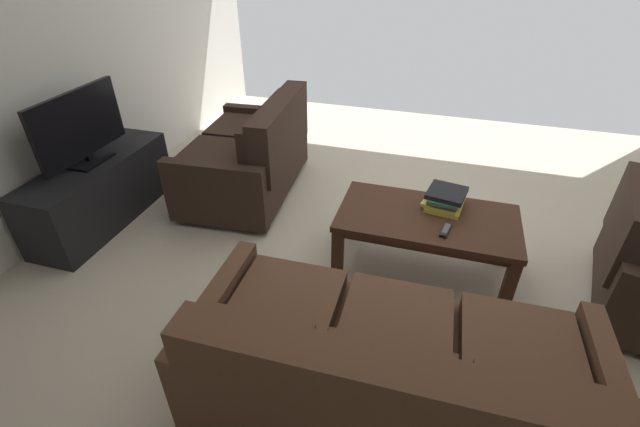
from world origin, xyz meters
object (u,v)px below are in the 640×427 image
object	(u,v)px
loveseat_near	(251,156)
book_stack	(445,199)
flat_tv	(80,127)
tv_remote	(446,230)
sofa_main	(388,374)
coffee_table	(427,224)
tv_stand	(101,191)

from	to	relation	value
loveseat_near	book_stack	world-z (taller)	loveseat_near
flat_tv	tv_remote	xyz separation A→B (m)	(-2.66, 0.05, -0.33)
sofa_main	coffee_table	xyz separation A→B (m)	(-0.06, -1.17, 0.06)
tv_remote	book_stack	bearing A→B (deg)	-84.30
tv_stand	book_stack	world-z (taller)	book_stack
loveseat_near	coffee_table	size ratio (longest dim) A/B	1.19
loveseat_near	tv_remote	bearing A→B (deg)	154.40
loveseat_near	book_stack	xyz separation A→B (m)	(-1.65, 0.52, 0.16)
tv_remote	sofa_main	bearing A→B (deg)	80.13
sofa_main	flat_tv	bearing A→B (deg)	-23.55
loveseat_near	tv_stand	distance (m)	1.24
tv_stand	tv_remote	distance (m)	2.67
flat_tv	loveseat_near	bearing A→B (deg)	-142.51
sofa_main	flat_tv	size ratio (longest dim) A/B	2.26
sofa_main	tv_stand	world-z (taller)	sofa_main
coffee_table	book_stack	distance (m)	0.21
loveseat_near	tv_stand	xyz separation A→B (m)	(0.98, 0.75, -0.10)
coffee_table	book_stack	size ratio (longest dim) A/B	3.80
sofa_main	tv_remote	bearing A→B (deg)	-99.87
flat_tv	book_stack	xyz separation A→B (m)	(-2.63, -0.23, -0.28)
tv_stand	book_stack	xyz separation A→B (m)	(-2.64, -0.23, 0.26)
coffee_table	loveseat_near	bearing A→B (deg)	-23.00
flat_tv	tv_remote	world-z (taller)	flat_tv
tv_stand	flat_tv	size ratio (longest dim) A/B	1.57
sofa_main	tv_remote	distance (m)	1.05
coffee_table	tv_stand	size ratio (longest dim) A/B	0.89
sofa_main	tv_remote	xyz separation A→B (m)	(-0.18, -1.03, 0.14)
coffee_table	book_stack	xyz separation A→B (m)	(-0.09, -0.14, 0.13)
sofa_main	tv_stand	distance (m)	2.71
flat_tv	tv_remote	size ratio (longest dim) A/B	5.01
tv_remote	tv_stand	bearing A→B (deg)	-1.19
loveseat_near	coffee_table	world-z (taller)	loveseat_near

